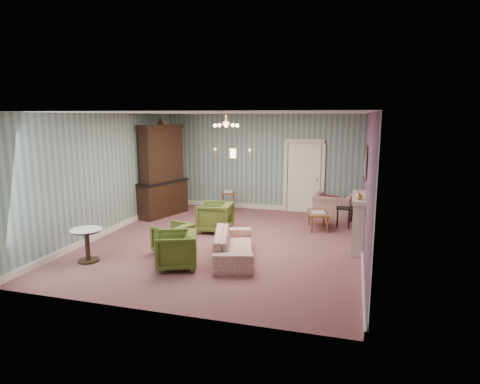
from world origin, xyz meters
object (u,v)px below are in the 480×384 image
(fireplace, at_px, (358,222))
(side_table_black, at_px, (343,217))
(sofa_chintz, at_px, (234,241))
(olive_chair_a, at_px, (176,248))
(olive_chair_c, at_px, (215,216))
(wingback_chair, at_px, (333,202))
(pedestal_table, at_px, (87,245))
(coffee_table, at_px, (318,220))
(dresser, at_px, (162,168))
(olive_chair_b, at_px, (173,237))

(fireplace, relative_size, side_table_black, 2.63)
(sofa_chintz, xyz_separation_m, fireplace, (2.39, 1.41, 0.21))
(sofa_chintz, bearing_deg, side_table_black, -50.24)
(olive_chair_a, height_order, olive_chair_c, olive_chair_c)
(wingback_chair, xyz_separation_m, pedestal_table, (-4.45, -4.89, -0.12))
(fireplace, distance_m, side_table_black, 1.65)
(olive_chair_c, xyz_separation_m, coffee_table, (2.44, 0.94, -0.18))
(sofa_chintz, bearing_deg, pedestal_table, 93.31)
(olive_chair_c, relative_size, dresser, 0.29)
(pedestal_table, bearing_deg, olive_chair_a, 5.53)
(fireplace, height_order, side_table_black, fireplace)
(olive_chair_a, height_order, fireplace, fireplace)
(wingback_chair, distance_m, fireplace, 2.62)
(wingback_chair, xyz_separation_m, fireplace, (0.66, -2.53, 0.12))
(olive_chair_b, relative_size, side_table_black, 1.29)
(olive_chair_c, bearing_deg, sofa_chintz, 25.70)
(olive_chair_b, distance_m, side_table_black, 4.51)
(sofa_chintz, relative_size, side_table_black, 3.57)
(side_table_black, height_order, pedestal_table, pedestal_table)
(olive_chair_c, xyz_separation_m, wingback_chair, (2.75, 2.19, 0.06))
(olive_chair_a, distance_m, coffee_table, 4.18)
(coffee_table, relative_size, side_table_black, 1.62)
(olive_chair_c, bearing_deg, side_table_black, 107.86)
(wingback_chair, height_order, side_table_black, wingback_chair)
(coffee_table, bearing_deg, fireplace, -53.08)
(sofa_chintz, relative_size, pedestal_table, 2.85)
(dresser, height_order, side_table_black, dresser)
(sofa_chintz, height_order, wingback_chair, wingback_chair)
(olive_chair_c, relative_size, sofa_chintz, 0.42)
(wingback_chair, bearing_deg, coffee_table, 83.15)
(olive_chair_b, bearing_deg, fireplace, 127.85)
(olive_chair_a, xyz_separation_m, dresser, (-2.12, 3.71, 1.00))
(wingback_chair, bearing_deg, sofa_chintz, 73.13)
(fireplace, bearing_deg, dresser, 164.24)
(olive_chair_a, bearing_deg, coffee_table, 124.22)
(dresser, bearing_deg, fireplace, 1.75)
(olive_chair_a, height_order, olive_chair_b, olive_chair_a)
(sofa_chintz, height_order, side_table_black, sofa_chintz)
(wingback_chair, bearing_deg, pedestal_table, 54.58)
(olive_chair_b, height_order, olive_chair_c, olive_chair_c)
(olive_chair_b, height_order, dresser, dresser)
(fireplace, distance_m, pedestal_table, 5.63)
(olive_chair_a, bearing_deg, sofa_chintz, 108.87)
(sofa_chintz, bearing_deg, olive_chair_b, 74.00)
(wingback_chair, height_order, fireplace, fireplace)
(olive_chair_a, xyz_separation_m, fireplace, (3.29, 2.18, 0.20))
(olive_chair_b, bearing_deg, olive_chair_c, -173.30)
(sofa_chintz, bearing_deg, olive_chair_c, 14.08)
(fireplace, bearing_deg, olive_chair_a, -146.47)
(dresser, bearing_deg, olive_chair_a, -42.69)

